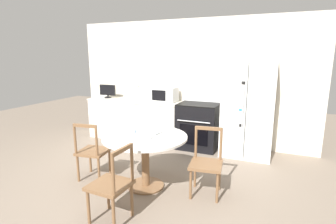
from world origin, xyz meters
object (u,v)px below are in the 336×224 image
(refrigerator, at_px, (248,109))
(dining_chair_right, at_px, (206,163))
(microwave, at_px, (164,94))
(counter_bottle, at_px, (138,95))
(candle_glass, at_px, (149,137))
(dining_chair_left, at_px, (92,152))
(oven_range, at_px, (198,125))
(countertop_tv, at_px, (108,91))
(dining_chair_near, at_px, (112,185))

(refrigerator, height_order, dining_chair_right, refrigerator)
(microwave, height_order, counter_bottle, microwave)
(microwave, height_order, candle_glass, microwave)
(dining_chair_left, distance_m, candle_glass, 1.04)
(dining_chair_right, distance_m, candle_glass, 0.86)
(dining_chair_left, relative_size, candle_glass, 10.29)
(microwave, bearing_deg, dining_chair_left, -98.38)
(refrigerator, height_order, oven_range, refrigerator)
(refrigerator, bearing_deg, dining_chair_right, -100.79)
(dining_chair_right, height_order, candle_glass, dining_chair_right)
(refrigerator, relative_size, countertop_tv, 4.45)
(microwave, distance_m, countertop_tv, 1.43)
(countertop_tv, relative_size, candle_glass, 4.57)
(dining_chair_left, distance_m, dining_chair_right, 1.71)
(dining_chair_right, bearing_deg, dining_chair_left, 0.33)
(refrigerator, distance_m, microwave, 1.74)
(microwave, height_order, dining_chair_right, microwave)
(refrigerator, xyz_separation_m, counter_bottle, (-2.32, 0.01, 0.13))
(dining_chair_near, bearing_deg, oven_range, -0.97)
(counter_bottle, bearing_deg, oven_range, 0.64)
(oven_range, xyz_separation_m, microwave, (-0.78, 0.05, 0.59))
(microwave, relative_size, counter_bottle, 1.73)
(dining_chair_near, relative_size, candle_glass, 10.29)
(dining_chair_left, relative_size, dining_chair_right, 1.00)
(counter_bottle, distance_m, dining_chair_near, 3.03)
(refrigerator, distance_m, dining_chair_near, 2.99)
(counter_bottle, xyz_separation_m, dining_chair_left, (0.30, -1.96, -0.58))
(microwave, bearing_deg, countertop_tv, -179.53)
(refrigerator, bearing_deg, dining_chair_left, -136.05)
(counter_bottle, xyz_separation_m, candle_glass, (1.26, -1.99, -0.22))
(candle_glass, bearing_deg, dining_chair_near, -96.64)
(refrigerator, relative_size, dining_chair_right, 1.97)
(refrigerator, xyz_separation_m, dining_chair_left, (-2.02, -1.95, -0.46))
(refrigerator, bearing_deg, counter_bottle, 179.76)
(dining_chair_left, bearing_deg, refrigerator, 35.47)
(refrigerator, xyz_separation_m, candle_glass, (-1.06, -1.98, -0.09))
(dining_chair_near, bearing_deg, countertop_tv, 38.91)
(oven_range, xyz_separation_m, dining_chair_near, (-0.19, -2.75, -0.03))
(countertop_tv, bearing_deg, oven_range, -0.88)
(countertop_tv, relative_size, dining_chair_right, 0.44)
(dining_chair_near, relative_size, dining_chair_right, 1.00)
(dining_chair_near, bearing_deg, counter_bottle, 26.36)
(counter_bottle, height_order, dining_chair_near, counter_bottle)
(microwave, bearing_deg, counter_bottle, -174.13)
(countertop_tv, distance_m, dining_chair_right, 3.40)
(oven_range, distance_m, dining_chair_near, 2.75)
(refrigerator, bearing_deg, oven_range, 178.49)
(dining_chair_near, xyz_separation_m, dining_chair_right, (0.82, 1.00, 0.00))
(refrigerator, distance_m, candle_glass, 2.25)
(dining_chair_right, xyz_separation_m, candle_glass, (-0.73, -0.26, 0.36))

